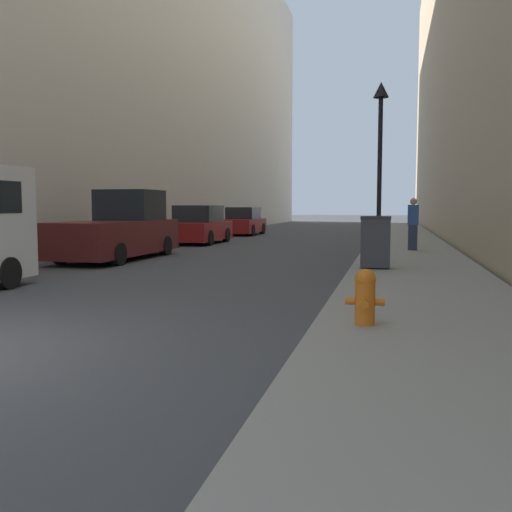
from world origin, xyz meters
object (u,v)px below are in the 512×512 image
(lamppost, at_px, (380,143))
(pedestrian_on_sidewalk, at_px, (413,224))
(fire_hydrant, at_px, (365,295))
(parked_sedan_far, at_px, (243,222))
(trash_bin, at_px, (376,242))
(pickup_truck, at_px, (120,230))
(parked_sedan_near, at_px, (199,226))

(lamppost, distance_m, pedestrian_on_sidewalk, 4.40)
(fire_hydrant, xyz_separation_m, lamppost, (-0.06, 9.37, 2.90))
(lamppost, distance_m, parked_sedan_far, 17.02)
(trash_bin, xyz_separation_m, parked_sedan_far, (-7.87, 17.46, -0.07))
(pickup_truck, height_order, pedestrian_on_sidewalk, pickup_truck)
(fire_hydrant, relative_size, parked_sedan_far, 0.17)
(lamppost, xyz_separation_m, pedestrian_on_sidewalk, (1.07, 3.55, -2.38))
(parked_sedan_near, relative_size, pedestrian_on_sidewalk, 2.36)
(parked_sedan_near, bearing_deg, trash_bin, -51.15)
(parked_sedan_near, height_order, pedestrian_on_sidewalk, pedestrian_on_sidewalk)
(trash_bin, distance_m, parked_sedan_near, 12.60)
(trash_bin, distance_m, parked_sedan_far, 19.15)
(parked_sedan_near, bearing_deg, lamppost, -42.34)
(fire_hydrant, distance_m, parked_sedan_near, 18.39)
(lamppost, height_order, parked_sedan_near, lamppost)
(fire_hydrant, distance_m, pedestrian_on_sidewalk, 12.97)
(pedestrian_on_sidewalk, bearing_deg, parked_sedan_far, 128.36)
(trash_bin, distance_m, pickup_truck, 8.17)
(parked_sedan_near, bearing_deg, fire_hydrant, -64.34)
(pedestrian_on_sidewalk, bearing_deg, parked_sedan_near, 157.82)
(parked_sedan_far, bearing_deg, fire_hydrant, -71.87)
(lamppost, bearing_deg, pedestrian_on_sidewalk, 73.18)
(pedestrian_on_sidewalk, bearing_deg, fire_hydrant, -94.50)
(fire_hydrant, distance_m, pickup_truck, 11.98)
(fire_hydrant, xyz_separation_m, parked_sedan_near, (-7.96, 16.58, 0.25))
(pickup_truck, bearing_deg, parked_sedan_far, 90.03)
(fire_hydrant, distance_m, lamppost, 9.81)
(pedestrian_on_sidewalk, bearing_deg, pickup_truck, -156.24)
(fire_hydrant, distance_m, parked_sedan_far, 25.49)
(pedestrian_on_sidewalk, bearing_deg, trash_bin, -99.92)
(trash_bin, xyz_separation_m, parked_sedan_near, (-7.90, 9.81, -0.03))
(pickup_truck, relative_size, pedestrian_on_sidewalk, 3.08)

